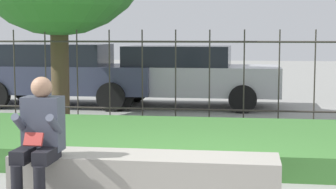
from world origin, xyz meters
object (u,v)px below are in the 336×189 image
Objects in this scene: stone_bench at (144,178)px; car_parked_center at (183,75)px; person_seated_reader at (39,135)px; car_parked_left at (63,73)px.

stone_bench is 0.64× the size of car_parked_center.
car_parked_left is (-2.23, 7.29, 0.09)m from person_seated_reader.
car_parked_center is 2.80m from car_parked_left.
stone_bench is at bearing 18.47° from person_seated_reader.
car_parked_left reaches higher than stone_bench.
person_seated_reader reaches higher than stone_bench.
car_parked_left is (-3.21, 6.97, 0.56)m from stone_bench.
person_seated_reader is at bearing -73.15° from car_parked_left.
car_parked_center is at bearing 85.69° from person_seated_reader.
stone_bench is 1.14m from person_seated_reader.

